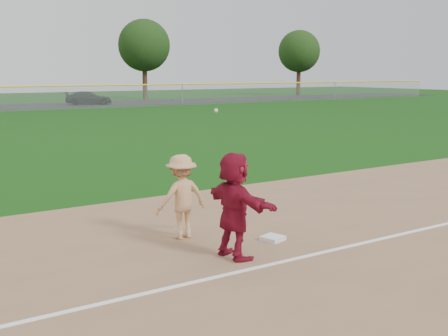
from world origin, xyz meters
TOP-DOWN VIEW (x-y plane):
  - ground at (0.00, 0.00)m, footprint 160.00×160.00m
  - foul_line at (0.00, -0.80)m, footprint 60.00×0.10m
  - first_base at (0.34, 0.28)m, footprint 0.47×0.47m
  - base_runner at (-0.84, -0.14)m, footprint 0.67×1.78m
  - car_right at (12.58, 45.56)m, footprint 4.77×3.02m
  - first_base_play at (-1.05, 1.40)m, footprint 1.08×1.01m
  - tree_3 at (22.00, 52.80)m, footprint 6.00×6.00m
  - tree_4 at (44.00, 51.20)m, footprint 5.60×5.60m

SIDE VIEW (x-z plane):
  - ground at x=0.00m, z-range 0.00..0.00m
  - foul_line at x=0.00m, z-range 0.02..0.03m
  - first_base at x=0.34m, z-range 0.02..0.11m
  - car_right at x=12.58m, z-range 0.01..1.30m
  - first_base_play at x=-1.05m, z-range -0.43..2.13m
  - base_runner at x=-0.84m, z-range 0.02..1.90m
  - tree_4 at x=44.00m, z-range 1.51..10.18m
  - tree_3 at x=22.00m, z-range 1.57..10.76m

